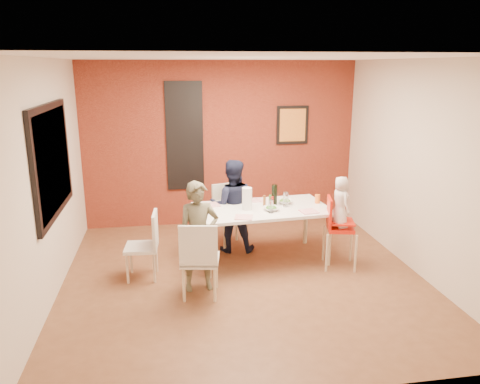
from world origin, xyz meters
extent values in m
plane|color=brown|center=(0.00, 0.00, 0.00)|extent=(4.50, 4.50, 0.00)
cube|color=white|center=(0.00, 0.00, 2.70)|extent=(4.50, 4.50, 0.02)
cube|color=beige|center=(0.00, 2.25, 1.35)|extent=(4.50, 0.02, 2.70)
cube|color=beige|center=(0.00, -2.25, 1.35)|extent=(4.50, 0.02, 2.70)
cube|color=beige|center=(-2.25, 0.00, 1.35)|extent=(0.02, 4.50, 2.70)
cube|color=beige|center=(2.25, 0.00, 1.35)|extent=(0.02, 4.50, 2.70)
cube|color=maroon|center=(0.00, 2.23, 1.35)|extent=(4.50, 0.02, 2.70)
cube|color=black|center=(-2.22, 0.20, 1.55)|extent=(0.05, 1.70, 1.30)
cube|color=black|center=(-2.21, 0.20, 1.55)|extent=(0.02, 1.55, 1.15)
cube|color=silver|center=(-0.60, 2.21, 1.50)|extent=(0.55, 0.03, 1.70)
cube|color=black|center=(-0.60, 2.21, 1.50)|extent=(0.60, 0.03, 1.76)
cube|color=black|center=(1.20, 2.21, 1.65)|extent=(0.54, 0.03, 0.64)
cube|color=gold|center=(1.20, 2.19, 1.65)|extent=(0.44, 0.01, 0.54)
cube|color=white|center=(0.34, 0.55, 0.73)|extent=(1.87, 1.14, 0.04)
cylinder|color=#C1B18F|center=(-0.44, 0.07, 0.35)|extent=(0.06, 0.06, 0.71)
cylinder|color=#C1B18F|center=(-0.51, 0.90, 0.35)|extent=(0.06, 0.06, 0.71)
cylinder|color=#C1B18F|center=(1.19, 0.20, 0.35)|extent=(0.06, 0.06, 0.71)
cylinder|color=#C1B18F|center=(1.12, 1.04, 0.35)|extent=(0.06, 0.06, 0.71)
cube|color=silver|center=(-0.58, -0.37, 0.44)|extent=(0.49, 0.49, 0.05)
cube|color=silver|center=(-0.61, -0.56, 0.68)|extent=(0.43, 0.11, 0.49)
cylinder|color=beige|center=(-0.37, -0.22, 0.21)|extent=(0.04, 0.04, 0.42)
cylinder|color=beige|center=(-0.43, -0.57, 0.21)|extent=(0.04, 0.04, 0.42)
cylinder|color=beige|center=(-0.72, -0.17, 0.21)|extent=(0.04, 0.04, 0.42)
cylinder|color=beige|center=(-0.78, -0.51, 0.21)|extent=(0.04, 0.04, 0.42)
cube|color=silver|center=(-0.01, 1.10, 0.44)|extent=(0.53, 0.53, 0.05)
cube|color=silver|center=(-0.06, 1.29, 0.68)|extent=(0.42, 0.15, 0.49)
cylinder|color=#C7B794|center=(-0.13, 0.89, 0.21)|extent=(0.03, 0.03, 0.42)
cylinder|color=#C7B794|center=(-0.22, 1.22, 0.21)|extent=(0.03, 0.03, 0.42)
cylinder|color=#C7B794|center=(0.21, 0.98, 0.21)|extent=(0.03, 0.03, 0.42)
cylinder|color=#C7B794|center=(0.11, 1.32, 0.21)|extent=(0.03, 0.03, 0.42)
cube|color=white|center=(-1.27, 0.21, 0.41)|extent=(0.43, 0.43, 0.05)
cube|color=white|center=(-1.09, 0.20, 0.63)|extent=(0.07, 0.40, 0.45)
cylinder|color=beige|center=(-1.42, 0.39, 0.20)|extent=(0.03, 0.03, 0.39)
cylinder|color=beige|center=(-1.09, 0.36, 0.20)|extent=(0.03, 0.03, 0.39)
cylinder|color=beige|center=(-1.44, 0.06, 0.20)|extent=(0.03, 0.03, 0.39)
cylinder|color=beige|center=(-1.12, 0.04, 0.20)|extent=(0.03, 0.03, 0.39)
cube|color=red|center=(1.32, 0.15, 0.54)|extent=(0.40, 0.40, 0.05)
cube|color=red|center=(1.17, 0.18, 0.76)|extent=(0.10, 0.33, 0.39)
cube|color=red|center=(1.32, 0.15, 0.63)|extent=(0.40, 0.40, 0.02)
cylinder|color=#C8B595|center=(1.46, -0.08, 0.26)|extent=(0.03, 0.03, 0.51)
cylinder|color=#C8B595|center=(1.10, 0.01, 0.26)|extent=(0.03, 0.03, 0.51)
cylinder|color=#C8B595|center=(1.54, 0.29, 0.26)|extent=(0.03, 0.03, 0.51)
cylinder|color=#C8B595|center=(1.18, 0.37, 0.26)|extent=(0.03, 0.03, 0.51)
imported|color=brown|center=(-0.58, -0.21, 0.66)|extent=(0.52, 0.37, 1.33)
imported|color=black|center=(-0.01, 0.94, 0.67)|extent=(0.72, 0.60, 1.35)
imported|color=silver|center=(1.30, 0.15, 0.90)|extent=(0.26, 0.36, 0.68)
cube|color=white|center=(0.02, 0.17, 0.75)|extent=(0.27, 0.27, 0.01)
cube|color=white|center=(0.31, 0.92, 0.75)|extent=(0.23, 0.23, 0.01)
cube|color=white|center=(0.91, 0.27, 0.75)|extent=(0.24, 0.24, 0.01)
cube|color=white|center=(-0.33, 0.77, 0.75)|extent=(0.27, 0.27, 0.01)
imported|color=white|center=(0.44, 0.41, 0.77)|extent=(0.22, 0.22, 0.05)
imported|color=white|center=(0.70, 0.71, 0.77)|extent=(0.24, 0.24, 0.05)
cylinder|color=black|center=(0.53, 0.63, 0.89)|extent=(0.08, 0.08, 0.29)
cylinder|color=white|center=(0.41, 0.31, 0.84)|extent=(0.06, 0.06, 0.18)
cylinder|color=silver|center=(0.67, 0.55, 0.85)|extent=(0.07, 0.07, 0.20)
cylinder|color=white|center=(0.13, 0.50, 0.90)|extent=(0.13, 0.13, 0.30)
cylinder|color=red|center=(0.49, 0.58, 0.82)|extent=(0.04, 0.04, 0.14)
cylinder|color=#397627|center=(0.47, 0.63, 0.82)|extent=(0.04, 0.04, 0.15)
cylinder|color=brown|center=(0.39, 0.61, 0.82)|extent=(0.04, 0.04, 0.15)
cylinder|color=orange|center=(1.15, 0.64, 0.81)|extent=(0.07, 0.07, 0.12)
camera|label=1|loc=(-0.93, -5.39, 2.61)|focal=35.00mm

